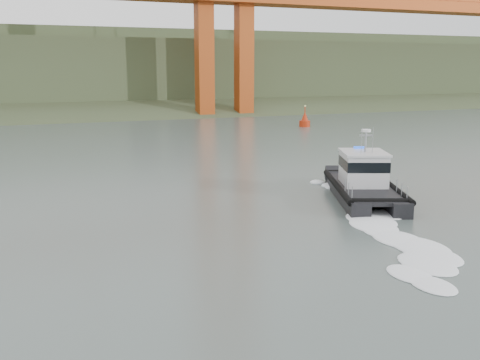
# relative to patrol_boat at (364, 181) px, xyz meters

# --- Properties ---
(ground) EXTENTS (400.00, 400.00, 0.00)m
(ground) POSITION_rel_patrol_boat_xyz_m (-8.61, -8.56, -1.29)
(ground) COLOR #4B5955
(ground) RESTS_ON ground
(headlands) EXTENTS (500.00, 105.36, 27.12)m
(headlands) POSITION_rel_patrol_boat_xyz_m (-8.61, 116.94, 5.76)
(headlands) COLOR #303F24
(headlands) RESTS_ON ground
(patrol_boat) EXTENTS (7.51, 11.28, 5.15)m
(patrol_boat) POSITION_rel_patrol_boat_xyz_m (0.00, 0.00, 0.00)
(patrol_boat) COLOR black
(patrol_boat) RESTS_ON ground
(nav_buoy) EXTENTS (1.72, 1.72, 3.58)m
(nav_buoy) POSITION_rel_patrol_boat_xyz_m (18.62, 43.57, -0.35)
(nav_buoy) COLOR #AA260B
(nav_buoy) RESTS_ON ground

